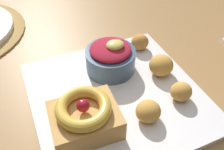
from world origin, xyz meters
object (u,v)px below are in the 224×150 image
at_px(berry_ramekin, 111,57).
at_px(cake_slice, 84,117).
at_px(fritter_back, 140,42).
at_px(fritter_extra, 161,65).
at_px(fritter_middle, 148,111).
at_px(fritter_front, 181,92).
at_px(front_plate, 116,96).

bearing_deg(berry_ramekin, cake_slice, -128.73).
bearing_deg(berry_ramekin, fritter_back, 23.10).
bearing_deg(fritter_back, fritter_extra, -90.48).
height_order(cake_slice, fritter_middle, cake_slice).
relative_size(berry_ramekin, fritter_extra, 2.08).
bearing_deg(fritter_back, fritter_front, -91.32).
distance_m(cake_slice, berry_ramekin, 0.15).
height_order(fritter_front, fritter_middle, same).
height_order(fritter_front, fritter_back, same).
bearing_deg(fritter_front, front_plate, 150.90).
bearing_deg(fritter_front, fritter_extra, 87.64).
distance_m(cake_slice, fritter_middle, 0.10).
xyz_separation_m(front_plate, fritter_middle, (0.02, -0.07, 0.02)).
xyz_separation_m(berry_ramekin, fritter_extra, (0.08, -0.05, -0.01)).
height_order(berry_ramekin, fritter_middle, berry_ramekin).
height_order(fritter_middle, fritter_extra, fritter_extra).
xyz_separation_m(berry_ramekin, fritter_front, (0.08, -0.12, -0.01)).
distance_m(fritter_middle, fritter_back, 0.19).
relative_size(front_plate, berry_ramekin, 3.06).
relative_size(fritter_front, fritter_middle, 0.92).
relative_size(fritter_middle, fritter_back, 1.07).
height_order(cake_slice, fritter_back, cake_slice).
height_order(cake_slice, berry_ramekin, berry_ramekin).
xyz_separation_m(fritter_back, fritter_extra, (-0.00, -0.09, 0.00)).
distance_m(berry_ramekin, fritter_front, 0.14).
bearing_deg(fritter_extra, fritter_back, 89.52).
bearing_deg(front_plate, fritter_middle, -70.88).
bearing_deg(berry_ramekin, fritter_front, -56.20).
bearing_deg(cake_slice, fritter_front, -2.15).
distance_m(front_plate, fritter_middle, 0.08).
distance_m(front_plate, berry_ramekin, 0.08).
bearing_deg(fritter_middle, fritter_front, 11.54).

